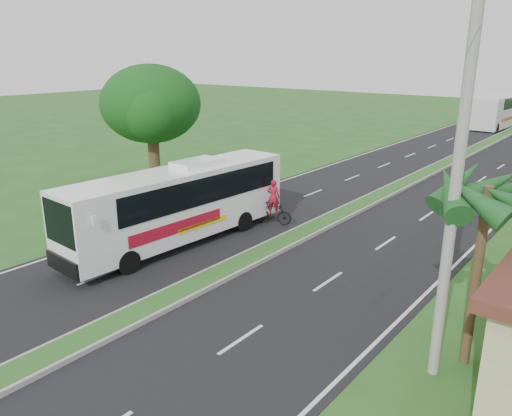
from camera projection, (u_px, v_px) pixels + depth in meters
The scene contains 10 objects.
ground at pixel (162, 304), 16.85m from camera, with size 180.00×180.00×0.00m, color #28551F.
road_asphalt at pixel (402, 186), 31.77m from camera, with size 14.00×160.00×0.02m, color black.
median_strip at pixel (402, 185), 31.74m from camera, with size 1.20×160.00×0.18m.
lane_edge_left at pixel (313, 171), 35.76m from camera, with size 0.12×160.00×0.01m, color silver.
palm_verge_a at pixel (488, 196), 12.31m from camera, with size 2.40×2.40×5.45m.
shade_tree at pixel (150, 107), 30.04m from camera, with size 6.30×6.00×7.54m.
utility_pole_a at pixel (458, 163), 11.59m from camera, with size 1.60×0.28×11.00m.
coach_bus_main at pixel (180, 200), 21.80m from camera, with size 2.89×11.19×3.58m.
coach_bus_far at pixel (502, 109), 56.78m from camera, with size 3.26×12.22×3.52m.
motorcyclist at pixel (273, 209), 24.48m from camera, with size 1.93×1.13×2.27m.
Camera 1 is at (11.91, -9.83, 8.13)m, focal length 35.00 mm.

